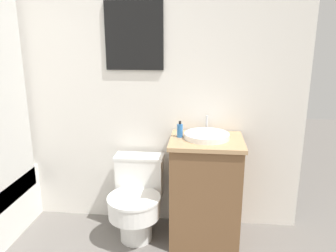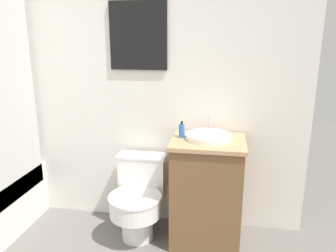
{
  "view_description": "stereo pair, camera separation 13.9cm",
  "coord_description": "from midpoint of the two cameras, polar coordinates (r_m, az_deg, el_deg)",
  "views": [
    {
      "loc": [
        0.88,
        -0.61,
        1.57
      ],
      "look_at": [
        0.65,
        1.55,
        0.99
      ],
      "focal_mm": 35.0,
      "sensor_mm": 36.0,
      "label": 1
    },
    {
      "loc": [
        1.02,
        -0.59,
        1.57
      ],
      "look_at": [
        0.65,
        1.55,
        0.99
      ],
      "focal_mm": 35.0,
      "sensor_mm": 36.0,
      "label": 2
    }
  ],
  "objects": [
    {
      "name": "sink",
      "position": [
        2.47,
        8.68,
        -1.81
      ],
      "size": [
        0.34,
        0.37,
        0.13
      ],
      "color": "white",
      "rests_on": "vanity"
    },
    {
      "name": "wall_back",
      "position": [
        2.81,
        -9.99,
        8.39
      ],
      "size": [
        3.39,
        0.07,
        2.5
      ],
      "color": "white",
      "rests_on": "ground_plane"
    },
    {
      "name": "toilet",
      "position": [
        2.7,
        -3.65,
        -12.5
      ],
      "size": [
        0.41,
        0.54,
        0.64
      ],
      "color": "white",
      "rests_on": "ground_plane"
    },
    {
      "name": "soap_bottle",
      "position": [
        2.48,
        4.01,
        -0.81
      ],
      "size": [
        0.04,
        0.04,
        0.13
      ],
      "color": "#2D6BB2",
      "rests_on": "vanity"
    },
    {
      "name": "vanity",
      "position": [
        2.61,
        8.28,
        -11.18
      ],
      "size": [
        0.55,
        0.48,
        0.84
      ],
      "color": "brown",
      "rests_on": "ground_plane"
    }
  ]
}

